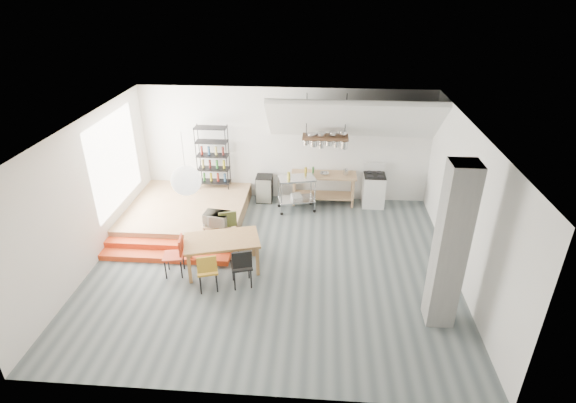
# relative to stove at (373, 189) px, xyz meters

# --- Properties ---
(floor) EXTENTS (8.00, 8.00, 0.00)m
(floor) POSITION_rel_stove_xyz_m (-2.50, -3.16, -0.48)
(floor) COLOR #4C5658
(floor) RESTS_ON ground
(wall_back) EXTENTS (8.00, 0.04, 3.20)m
(wall_back) POSITION_rel_stove_xyz_m (-2.50, 0.34, 1.12)
(wall_back) COLOR silver
(wall_back) RESTS_ON ground
(wall_left) EXTENTS (0.04, 7.00, 3.20)m
(wall_left) POSITION_rel_stove_xyz_m (-6.50, -3.16, 1.12)
(wall_left) COLOR silver
(wall_left) RESTS_ON ground
(wall_right) EXTENTS (0.04, 7.00, 3.20)m
(wall_right) POSITION_rel_stove_xyz_m (1.50, -3.16, 1.12)
(wall_right) COLOR silver
(wall_right) RESTS_ON ground
(ceiling) EXTENTS (8.00, 7.00, 0.02)m
(ceiling) POSITION_rel_stove_xyz_m (-2.50, -3.16, 2.72)
(ceiling) COLOR white
(ceiling) RESTS_ON wall_back
(slope_ceiling) EXTENTS (4.40, 1.44, 1.32)m
(slope_ceiling) POSITION_rel_stove_xyz_m (-0.70, -0.26, 2.07)
(slope_ceiling) COLOR white
(slope_ceiling) RESTS_ON wall_back
(window_pane) EXTENTS (0.02, 2.50, 2.20)m
(window_pane) POSITION_rel_stove_xyz_m (-6.48, -1.66, 1.32)
(window_pane) COLOR white
(window_pane) RESTS_ON wall_left
(platform) EXTENTS (3.00, 3.00, 0.40)m
(platform) POSITION_rel_stove_xyz_m (-5.00, -1.16, -0.28)
(platform) COLOR #9F7A4F
(platform) RESTS_ON ground
(step_lower) EXTENTS (3.00, 0.35, 0.13)m
(step_lower) POSITION_rel_stove_xyz_m (-5.00, -3.11, -0.41)
(step_lower) COLOR #DD431A
(step_lower) RESTS_ON ground
(step_upper) EXTENTS (3.00, 0.35, 0.27)m
(step_upper) POSITION_rel_stove_xyz_m (-5.00, -2.76, -0.35)
(step_upper) COLOR #DD431A
(step_upper) RESTS_ON ground
(concrete_column) EXTENTS (0.50, 0.50, 3.20)m
(concrete_column) POSITION_rel_stove_xyz_m (0.80, -4.66, 1.12)
(concrete_column) COLOR gray
(concrete_column) RESTS_ON ground
(kitchen_counter) EXTENTS (1.80, 0.60, 0.91)m
(kitchen_counter) POSITION_rel_stove_xyz_m (-1.40, -0.01, 0.15)
(kitchen_counter) COLOR #9F7A4F
(kitchen_counter) RESTS_ON ground
(stove) EXTENTS (0.60, 0.60, 1.18)m
(stove) POSITION_rel_stove_xyz_m (0.00, 0.00, 0.00)
(stove) COLOR white
(stove) RESTS_ON ground
(pot_rack) EXTENTS (1.20, 0.50, 1.43)m
(pot_rack) POSITION_rel_stove_xyz_m (-1.37, -0.23, 1.50)
(pot_rack) COLOR #3F2B19
(pot_rack) RESTS_ON ceiling
(wire_shelving) EXTENTS (0.88, 0.38, 1.80)m
(wire_shelving) POSITION_rel_stove_xyz_m (-4.50, 0.04, 0.85)
(wire_shelving) COLOR black
(wire_shelving) RESTS_ON platform
(microwave_shelf) EXTENTS (0.60, 0.40, 0.16)m
(microwave_shelf) POSITION_rel_stove_xyz_m (-3.90, -2.41, 0.07)
(microwave_shelf) COLOR #9F7A4F
(microwave_shelf) RESTS_ON platform
(paper_lantern) EXTENTS (0.60, 0.60, 0.60)m
(paper_lantern) POSITION_rel_stove_xyz_m (-4.16, -3.52, 1.72)
(paper_lantern) COLOR white
(paper_lantern) RESTS_ON ceiling
(dining_table) EXTENTS (1.78, 1.29, 0.76)m
(dining_table) POSITION_rel_stove_xyz_m (-3.58, -3.36, 0.20)
(dining_table) COLOR #976137
(dining_table) RESTS_ON ground
(chair_mustard) EXTENTS (0.51, 0.51, 0.90)m
(chair_mustard) POSITION_rel_stove_xyz_m (-3.72, -4.14, 0.06)
(chair_mustard) COLOR #C18C21
(chair_mustard) RESTS_ON ground
(chair_black) EXTENTS (0.53, 0.53, 0.93)m
(chair_black) POSITION_rel_stove_xyz_m (-3.05, -3.96, 0.07)
(chair_black) COLOR black
(chair_black) RESTS_ON ground
(chair_olive) EXTENTS (0.54, 0.54, 0.96)m
(chair_olive) POSITION_rel_stove_xyz_m (-3.58, -2.60, 0.09)
(chair_olive) COLOR #505829
(chair_olive) RESTS_ON ground
(chair_red) EXTENTS (0.47, 0.47, 0.91)m
(chair_red) POSITION_rel_stove_xyz_m (-4.51, -3.62, 0.06)
(chair_red) COLOR red
(chair_red) RESTS_ON ground
(rolling_cart) EXTENTS (1.09, 0.77, 0.97)m
(rolling_cart) POSITION_rel_stove_xyz_m (-2.12, -0.46, 0.15)
(rolling_cart) COLOR silver
(rolling_cart) RESTS_ON ground
(mini_fridge) EXTENTS (0.45, 0.45, 0.77)m
(mini_fridge) POSITION_rel_stove_xyz_m (-3.07, 0.04, -0.10)
(mini_fridge) COLOR black
(mini_fridge) RESTS_ON ground
(microwave) EXTENTS (0.62, 0.46, 0.32)m
(microwave) POSITION_rel_stove_xyz_m (-3.90, -2.41, 0.24)
(microwave) COLOR beige
(microwave) RESTS_ON microwave_shelf
(bowl) EXTENTS (0.24, 0.24, 0.06)m
(bowl) POSITION_rel_stove_xyz_m (-1.38, -0.06, 0.46)
(bowl) COLOR silver
(bowl) RESTS_ON kitchen_counter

